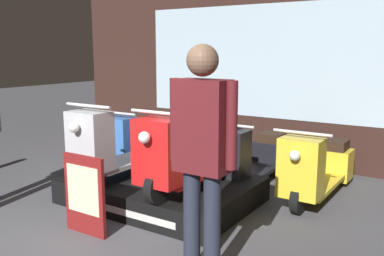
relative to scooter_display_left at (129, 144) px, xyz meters
The scene contains 11 objects.
ground_plane 1.68m from the scooter_display_left, 70.61° to the right, with size 30.00×30.00×0.00m, color #4C4C51.
shop_wall_back 2.63m from the scooter_display_left, 77.74° to the left, with size 6.95×0.09×3.20m.
display_platform 0.67m from the scooter_display_left, ahead, with size 2.04×1.47×0.27m.
scooter_display_left is the anchor object (origin of this frame).
scooter_display_right 0.92m from the scooter_display_left, ahead, with size 0.62×1.74×0.90m.
scooter_backrow_0 1.36m from the scooter_display_left, 119.97° to the left, with size 0.62×1.74×0.90m.
scooter_backrow_1 1.20m from the scooter_display_left, 80.64° to the left, with size 0.62×1.74×0.90m.
scooter_backrow_2 1.59m from the scooter_display_left, 47.82° to the left, with size 0.62×1.74×0.90m.
scooter_backrow_3 2.25m from the scooter_display_left, 31.25° to the left, with size 0.62×1.74×0.90m.
person_right_browsing 2.12m from the scooter_display_left, 33.61° to the right, with size 0.56×0.23×1.77m.
price_sign_board 1.16m from the scooter_display_left, 70.24° to the right, with size 0.49×0.04×0.77m.
Camera 1 is at (2.80, -2.25, 1.73)m, focal length 40.00 mm.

